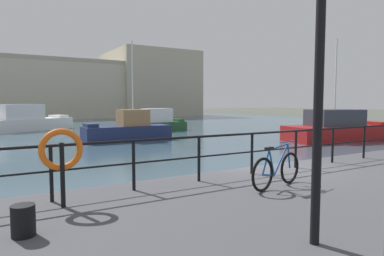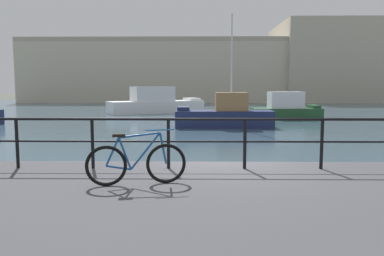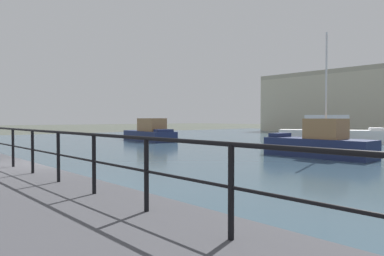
# 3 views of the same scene
# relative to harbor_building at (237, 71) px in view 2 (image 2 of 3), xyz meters

# --- Properties ---
(ground_plane) EXTENTS (240.00, 240.00, 0.00)m
(ground_plane) POSITION_rel_harbor_building_xyz_m (-5.98, -56.33, -5.07)
(ground_plane) COLOR #4C5147
(water_basin) EXTENTS (80.00, 60.00, 0.01)m
(water_basin) POSITION_rel_harbor_building_xyz_m (-5.98, -26.13, -5.07)
(water_basin) COLOR #385160
(water_basin) RESTS_ON ground_plane
(harbor_building) EXTENTS (56.09, 17.36, 12.58)m
(harbor_building) POSITION_rel_harbor_building_xyz_m (0.00, 0.00, 0.00)
(harbor_building) COLOR #C1B79E
(harbor_building) RESTS_ON ground_plane
(moored_green_narrowboat) EXTENTS (9.22, 6.44, 2.52)m
(moored_green_narrowboat) POSITION_rel_harbor_building_xyz_m (-10.67, -28.56, -4.10)
(moored_green_narrowboat) COLOR white
(moored_green_narrowboat) RESTS_ON water_basin
(moored_small_launch) EXTENTS (6.00, 2.07, 6.94)m
(moored_small_launch) POSITION_rel_harbor_building_xyz_m (-4.92, -41.28, -4.28)
(moored_small_launch) COLOR navy
(moored_small_launch) RESTS_ON water_basin
(moored_harbor_tender) EXTENTS (5.44, 2.45, 2.12)m
(moored_harbor_tender) POSITION_rel_harbor_building_xyz_m (0.38, -34.76, -4.26)
(moored_harbor_tender) COLOR #23512D
(moored_harbor_tender) RESTS_ON water_basin
(quay_railing) EXTENTS (19.42, 0.07, 1.08)m
(quay_railing) POSITION_rel_harbor_building_xyz_m (-5.61, -57.08, -3.51)
(quay_railing) COLOR black
(quay_railing) RESTS_ON quay_promenade
(parked_bicycle) EXTENTS (1.74, 0.44, 0.98)m
(parked_bicycle) POSITION_rel_harbor_building_xyz_m (-7.68, -58.44, -3.85)
(parked_bicycle) COLOR black
(parked_bicycle) RESTS_ON quay_promenade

